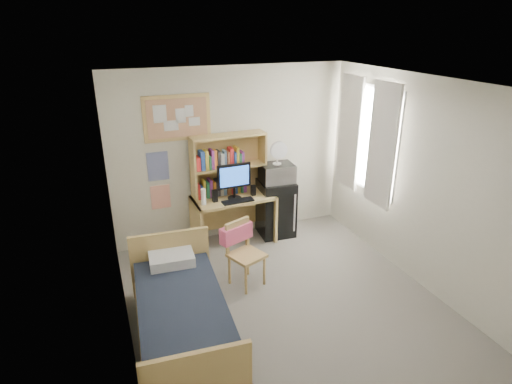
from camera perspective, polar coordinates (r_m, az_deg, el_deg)
name	(u,v)px	position (r m, az deg, el deg)	size (l,w,h in m)	color
floor	(288,308)	(5.29, 4.34, -15.15)	(3.60, 4.20, 0.02)	gray
ceiling	(296,84)	(4.27, 5.36, 14.09)	(3.60, 4.20, 0.02)	silver
wall_back	(231,155)	(6.46, -3.32, 5.00)	(3.60, 0.04, 2.60)	silver
wall_front	(431,329)	(3.15, 22.33, -16.58)	(3.60, 0.04, 2.60)	silver
wall_left	(118,236)	(4.23, -17.89, -5.57)	(0.04, 4.20, 2.60)	silver
wall_right	(425,186)	(5.60, 21.62, 0.77)	(0.04, 4.20, 2.60)	silver
window_unit	(366,139)	(6.37, 14.52, 6.89)	(0.10, 1.40, 1.70)	white
curtain_left	(382,146)	(6.04, 16.45, 5.90)	(0.04, 0.55, 1.70)	silver
curtain_right	(349,133)	(6.67, 12.34, 7.75)	(0.04, 0.55, 1.70)	silver
bulletin_board	(177,118)	(6.10, -10.48, 9.69)	(0.94, 0.03, 0.64)	tan
poster_wave	(158,166)	(6.23, -12.95, 3.35)	(0.30, 0.01, 0.42)	navy
poster_japan	(161,197)	(6.39, -12.60, -0.64)	(0.28, 0.01, 0.36)	#EC4F29
desk	(234,220)	(6.48, -3.01, -3.71)	(1.20, 0.60, 0.75)	#DAB66A
desk_chair	(247,255)	(5.45, -1.24, -8.38)	(0.43, 0.43, 0.85)	tan
mini_fridge	(276,208)	(6.72, 2.65, -2.10)	(0.52, 0.52, 0.88)	black
bed	(182,320)	(4.75, -9.78, -16.47)	(0.92, 1.83, 0.50)	black
hutch	(229,165)	(6.31, -3.64, 3.65)	(1.11, 0.28, 0.91)	#DAB66A
monitor	(234,181)	(6.18, -2.93, 1.44)	(0.50, 0.04, 0.53)	black
keyboard	(238,201)	(6.15, -2.42, -1.20)	(0.46, 0.15, 0.02)	black
speaker_left	(215,196)	(6.16, -5.51, -0.53)	(0.07, 0.07, 0.17)	black
speaker_right	(253,190)	(6.35, -0.37, 0.22)	(0.06, 0.06, 0.16)	black
water_bottle	(203,197)	(6.06, -7.02, -0.63)	(0.07, 0.07, 0.24)	white
hoodie	(236,233)	(5.47, -2.66, -5.47)	(0.45, 0.14, 0.22)	#F05B85
microwave	(277,173)	(6.49, 2.80, 2.54)	(0.49, 0.37, 0.28)	#BCBCC1
desk_fan	(277,154)	(6.39, 2.85, 5.10)	(0.26, 0.26, 0.32)	white
pillow	(172,259)	(5.19, -11.18, -8.73)	(0.51, 0.36, 0.12)	white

